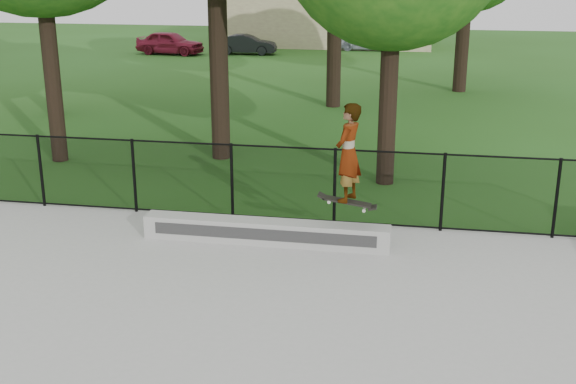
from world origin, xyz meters
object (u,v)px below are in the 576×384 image
car_c (367,41)px  grind_ledge (266,232)px  skater_airborne (348,155)px  car_a (170,43)px  car_b (246,44)px

car_c → grind_ledge: bearing=179.2°
skater_airborne → grind_ledge: bearing=178.7°
car_c → skater_airborne: skater_airborne is taller
grind_ledge → car_a: size_ratio=1.19×
grind_ledge → skater_airborne: bearing=-1.3°
car_b → skater_airborne: bearing=-166.1°
skater_airborne → car_c: bearing=93.8°
grind_ledge → car_a: 28.91m
car_a → car_b: 4.21m
car_b → car_c: size_ratio=0.87×
grind_ledge → car_c: 30.64m
car_a → skater_airborne: size_ratio=2.02×
grind_ledge → car_c: bearing=91.1°
car_b → skater_airborne: 28.76m
grind_ledge → car_a: (-11.10, 26.69, 0.36)m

